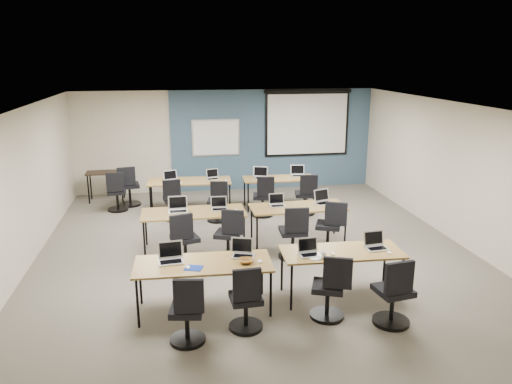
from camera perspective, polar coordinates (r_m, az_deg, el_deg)
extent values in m
cube|color=#6B6354|center=(9.57, -0.22, -6.52)|extent=(8.00, 9.00, 0.02)
cube|color=white|center=(8.92, -0.24, 9.80)|extent=(8.00, 9.00, 0.02)
cube|color=beige|center=(13.52, -3.36, 5.88)|extent=(8.00, 0.04, 2.70)
cube|color=beige|center=(5.01, 8.35, -10.94)|extent=(8.00, 0.04, 2.70)
cube|color=beige|center=(9.39, -25.08, 0.25)|extent=(0.04, 9.00, 2.70)
cube|color=beige|center=(10.55, 21.75, 2.13)|extent=(0.04, 9.00, 2.70)
cube|color=#3D5977|center=(13.69, 1.89, 6.00)|extent=(5.50, 0.04, 2.70)
cube|color=silver|center=(13.41, -4.61, 6.21)|extent=(1.28, 0.02, 0.98)
cube|color=white|center=(13.40, -4.61, 6.20)|extent=(1.20, 0.02, 0.90)
cube|color=black|center=(13.78, 5.87, 7.89)|extent=(2.32, 0.03, 1.82)
cube|color=white|center=(13.78, 5.87, 7.72)|extent=(2.20, 0.02, 1.62)
cylinder|color=black|center=(13.69, 5.98, 11.37)|extent=(2.40, 0.10, 0.10)
cube|color=olive|center=(7.15, -6.06, -8.18)|extent=(1.94, 0.81, 0.03)
cylinder|color=black|center=(7.01, -13.38, -12.34)|extent=(0.04, 0.04, 0.70)
cylinder|color=black|center=(7.10, 1.69, -11.52)|extent=(0.04, 0.04, 0.70)
cylinder|color=black|center=(7.63, -13.08, -9.97)|extent=(0.04, 0.04, 0.70)
cylinder|color=black|center=(7.71, 0.68, -9.26)|extent=(0.04, 0.04, 0.70)
cube|color=#9E6A27|center=(7.64, 9.77, -6.76)|extent=(1.81, 0.75, 0.03)
cylinder|color=black|center=(7.28, 4.07, -10.85)|extent=(0.04, 0.04, 0.70)
cylinder|color=black|center=(7.83, 16.35, -9.54)|extent=(0.04, 0.04, 0.70)
cylinder|color=black|center=(7.84, 2.97, -8.85)|extent=(0.04, 0.04, 0.70)
cylinder|color=black|center=(8.35, 14.47, -7.79)|extent=(0.04, 0.04, 0.70)
cube|color=brown|center=(9.44, -7.16, -2.34)|extent=(1.94, 0.81, 0.03)
cylinder|color=black|center=(9.24, -12.65, -5.38)|extent=(0.04, 0.04, 0.70)
cylinder|color=black|center=(9.31, -1.37, -4.85)|extent=(0.04, 0.04, 0.70)
cylinder|color=black|center=(9.89, -12.47, -3.99)|extent=(0.04, 0.04, 0.70)
cylinder|color=black|center=(9.95, -1.94, -3.50)|extent=(0.04, 0.04, 0.70)
cube|color=brown|center=(9.73, 4.83, -1.72)|extent=(1.85, 0.77, 0.03)
cylinder|color=black|center=(9.37, 0.12, -4.70)|extent=(0.04, 0.04, 0.70)
cylinder|color=black|center=(9.80, 10.17, -4.05)|extent=(0.04, 0.04, 0.70)
cylinder|color=black|center=(9.98, -0.51, -3.44)|extent=(0.04, 0.04, 0.70)
cylinder|color=black|center=(10.38, 8.97, -2.89)|extent=(0.04, 0.04, 0.70)
cube|color=#986C41|center=(11.81, -7.61, 1.24)|extent=(1.93, 0.81, 0.03)
cylinder|color=black|center=(11.58, -11.96, -1.12)|extent=(0.04, 0.04, 0.70)
cylinder|color=black|center=(11.64, -3.01, -0.72)|extent=(0.04, 0.04, 0.70)
cylinder|color=black|center=(12.24, -11.85, -0.22)|extent=(0.04, 0.04, 0.70)
cylinder|color=black|center=(12.29, -3.38, 0.15)|extent=(0.04, 0.04, 0.70)
cube|color=brown|center=(11.97, 2.62, 1.54)|extent=(1.70, 0.71, 0.03)
cylinder|color=black|center=(11.64, -0.90, -0.69)|extent=(0.04, 0.04, 0.70)
cylinder|color=black|center=(11.97, 6.60, -0.34)|extent=(0.04, 0.04, 0.70)
cylinder|color=black|center=(12.20, -1.32, 0.06)|extent=(0.04, 0.04, 0.70)
cylinder|color=black|center=(12.52, 5.86, 0.37)|extent=(0.04, 0.04, 0.70)
cube|color=#BABABA|center=(7.22, -9.70, -7.88)|extent=(0.35, 0.26, 0.02)
cube|color=black|center=(7.19, -9.71, -7.86)|extent=(0.30, 0.15, 0.00)
cube|color=#BABABA|center=(7.29, -9.75, -6.49)|extent=(0.35, 0.06, 0.24)
cube|color=black|center=(7.28, -9.75, -6.52)|extent=(0.31, 0.05, 0.20)
ellipsoid|color=white|center=(7.00, -7.79, -8.52)|extent=(0.08, 0.11, 0.04)
cylinder|color=black|center=(6.76, -7.80, -16.35)|extent=(0.46, 0.46, 0.05)
cylinder|color=black|center=(6.66, -7.86, -15.03)|extent=(0.06, 0.06, 0.41)
cube|color=black|center=(6.54, -7.94, -13.19)|extent=(0.41, 0.41, 0.08)
cube|color=black|center=(6.25, -7.70, -11.71)|extent=(0.37, 0.06, 0.44)
cube|color=#A9AAB0|center=(7.31, -1.48, -7.35)|extent=(0.32, 0.23, 0.02)
cube|color=black|center=(7.28, -1.46, -7.32)|extent=(0.27, 0.14, 0.00)
cube|color=#A9AAB0|center=(7.38, -1.63, -6.09)|extent=(0.32, 0.06, 0.22)
cube|color=black|center=(7.37, -1.62, -6.11)|extent=(0.28, 0.04, 0.18)
ellipsoid|color=white|center=(7.13, 0.44, -7.93)|extent=(0.07, 0.10, 0.04)
cylinder|color=black|center=(6.97, -1.15, -15.10)|extent=(0.46, 0.46, 0.05)
cylinder|color=black|center=(6.89, -1.16, -13.82)|extent=(0.06, 0.06, 0.41)
cube|color=black|center=(6.77, -1.17, -12.03)|extent=(0.41, 0.41, 0.08)
cube|color=black|center=(6.48, -1.03, -10.57)|extent=(0.37, 0.06, 0.44)
cube|color=#B3B3B7|center=(7.39, 6.15, -7.16)|extent=(0.30, 0.22, 0.02)
cube|color=black|center=(7.37, 6.20, -7.13)|extent=(0.26, 0.13, 0.00)
cube|color=#B3B3B7|center=(7.46, 5.93, -5.99)|extent=(0.30, 0.06, 0.21)
cube|color=black|center=(7.45, 5.95, -6.01)|extent=(0.27, 0.04, 0.17)
ellipsoid|color=white|center=(7.47, 8.80, -7.01)|extent=(0.08, 0.10, 0.03)
cylinder|color=black|center=(7.30, 8.08, -13.76)|extent=(0.48, 0.48, 0.05)
cylinder|color=black|center=(7.22, 8.14, -12.45)|extent=(0.06, 0.06, 0.43)
cube|color=black|center=(7.10, 8.22, -10.65)|extent=(0.43, 0.43, 0.08)
cube|color=black|center=(6.85, 9.33, -9.13)|extent=(0.39, 0.06, 0.44)
cube|color=silver|center=(7.80, 13.63, -6.31)|extent=(0.32, 0.24, 0.02)
cube|color=black|center=(7.78, 13.69, -6.28)|extent=(0.28, 0.14, 0.00)
cube|color=silver|center=(7.86, 13.32, -5.13)|extent=(0.32, 0.06, 0.22)
cube|color=black|center=(7.86, 13.34, -5.15)|extent=(0.29, 0.04, 0.18)
ellipsoid|color=white|center=(7.69, 14.98, -6.71)|extent=(0.08, 0.11, 0.03)
cylinder|color=black|center=(7.33, 15.15, -14.06)|extent=(0.51, 0.51, 0.05)
cylinder|color=black|center=(7.24, 15.26, -12.68)|extent=(0.06, 0.06, 0.45)
cube|color=black|center=(7.12, 15.41, -10.79)|extent=(0.45, 0.45, 0.08)
cube|color=black|center=(6.82, 16.05, -9.42)|extent=(0.41, 0.06, 0.44)
cube|color=silver|center=(9.45, -8.89, -2.21)|extent=(0.36, 0.26, 0.02)
cube|color=black|center=(9.43, -8.89, -2.18)|extent=(0.30, 0.15, 0.00)
cube|color=silver|center=(9.55, -8.94, -1.18)|extent=(0.36, 0.07, 0.25)
cube|color=black|center=(9.54, -8.94, -1.20)|extent=(0.32, 0.05, 0.20)
ellipsoid|color=white|center=(9.25, -7.47, -2.54)|extent=(0.08, 0.10, 0.03)
cylinder|color=black|center=(9.00, -8.02, -7.96)|extent=(0.49, 0.49, 0.05)
cylinder|color=black|center=(8.92, -8.07, -6.82)|extent=(0.06, 0.06, 0.44)
cube|color=black|center=(8.83, -8.13, -5.26)|extent=(0.44, 0.44, 0.08)
cube|color=black|center=(8.56, -8.52, -3.97)|extent=(0.40, 0.06, 0.44)
cube|color=#B8B8BF|center=(9.49, -4.20, -2.00)|extent=(0.31, 0.22, 0.02)
cube|color=black|center=(9.46, -4.19, -1.97)|extent=(0.26, 0.13, 0.00)
cube|color=#B8B8BF|center=(9.57, -4.28, -1.12)|extent=(0.31, 0.06, 0.21)
cube|color=black|center=(9.56, -4.28, -1.13)|extent=(0.27, 0.04, 0.17)
ellipsoid|color=white|center=(9.42, -2.29, -2.09)|extent=(0.08, 0.11, 0.04)
cylinder|color=black|center=(9.15, -3.19, -7.43)|extent=(0.49, 0.49, 0.05)
cylinder|color=black|center=(9.07, -3.21, -6.32)|extent=(0.06, 0.06, 0.43)
cube|color=black|center=(8.98, -3.23, -4.80)|extent=(0.43, 0.43, 0.08)
cube|color=black|center=(8.72, -2.68, -3.46)|extent=(0.39, 0.06, 0.44)
cube|color=silver|center=(9.69, 2.50, -1.61)|extent=(0.30, 0.22, 0.02)
cube|color=black|center=(9.67, 2.52, -1.57)|extent=(0.26, 0.13, 0.00)
cube|color=silver|center=(9.77, 2.36, -0.75)|extent=(0.30, 0.06, 0.21)
cube|color=black|center=(9.76, 2.37, -0.77)|extent=(0.26, 0.04, 0.17)
ellipsoid|color=white|center=(9.54, 4.41, -1.91)|extent=(0.08, 0.10, 0.03)
cylinder|color=black|center=(9.20, 4.19, -7.30)|extent=(0.52, 0.52, 0.05)
cylinder|color=black|center=(9.13, 4.22, -6.10)|extent=(0.06, 0.06, 0.46)
cube|color=black|center=(9.03, 4.25, -4.50)|extent=(0.46, 0.46, 0.08)
cube|color=black|center=(8.75, 4.68, -3.22)|extent=(0.42, 0.06, 0.44)
cube|color=silver|center=(9.95, 7.72, -1.28)|extent=(0.35, 0.25, 0.02)
cube|color=black|center=(9.93, 7.76, -1.25)|extent=(0.29, 0.15, 0.00)
cube|color=silver|center=(10.04, 7.52, -0.34)|extent=(0.35, 0.06, 0.24)
cube|color=black|center=(10.03, 7.53, -0.35)|extent=(0.30, 0.05, 0.20)
ellipsoid|color=white|center=(9.80, 9.62, -1.60)|extent=(0.07, 0.11, 0.04)
cylinder|color=black|center=(9.63, 8.15, -6.37)|extent=(0.50, 0.50, 0.05)
cylinder|color=black|center=(9.56, 8.20, -5.27)|extent=(0.06, 0.06, 0.44)
cube|color=black|center=(9.47, 8.26, -3.79)|extent=(0.44, 0.44, 0.08)
cube|color=black|center=(9.24, 9.13, -2.49)|extent=(0.41, 0.06, 0.44)
cube|color=silver|center=(11.76, -9.76, 1.22)|extent=(0.32, 0.23, 0.02)
cube|color=black|center=(11.74, -9.76, 1.25)|extent=(0.27, 0.14, 0.00)
cube|color=silver|center=(11.85, -9.79, 1.93)|extent=(0.32, 0.06, 0.22)
cube|color=black|center=(11.84, -9.79, 1.93)|extent=(0.28, 0.04, 0.18)
ellipsoid|color=white|center=(11.56, -8.63, 1.03)|extent=(0.08, 0.11, 0.04)
cylinder|color=black|center=(11.39, -9.29, -2.97)|extent=(0.48, 0.48, 0.05)
cylinder|color=black|center=(11.34, -9.33, -2.08)|extent=(0.06, 0.06, 0.42)
cube|color=black|center=(11.27, -9.39, -0.86)|extent=(0.42, 0.42, 0.08)
cube|color=black|center=(11.01, -9.61, 0.26)|extent=(0.38, 0.06, 0.44)
cube|color=#ACACB2|center=(11.85, -4.96, 1.50)|extent=(0.30, 0.22, 0.02)
cube|color=black|center=(11.83, -4.95, 1.53)|extent=(0.25, 0.13, 0.00)
cube|color=#ACACB2|center=(11.94, -5.02, 2.17)|extent=(0.30, 0.06, 0.21)
cube|color=black|center=(11.94, -5.01, 2.16)|extent=(0.26, 0.04, 0.17)
ellipsoid|color=white|center=(11.67, -3.44, 1.31)|extent=(0.08, 0.10, 0.03)
cylinder|color=black|center=(11.18, -4.44, -3.17)|extent=(0.46, 0.46, 0.05)
cylinder|color=black|center=(11.12, -4.46, -2.29)|extent=(0.06, 0.06, 0.41)
cube|color=black|center=(11.05, -4.49, -1.09)|extent=(0.41, 0.41, 0.08)
cube|color=black|center=(10.80, -4.25, 0.08)|extent=(0.37, 0.06, 0.44)
cube|color=silver|center=(11.89, 0.64, 1.60)|extent=(0.35, 0.26, 0.02)
cube|color=black|center=(11.87, 0.66, 1.63)|extent=(0.30, 0.15, 0.00)
cube|color=silver|center=(11.99, 0.53, 2.37)|extent=(0.35, 0.06, 0.24)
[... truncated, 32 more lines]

